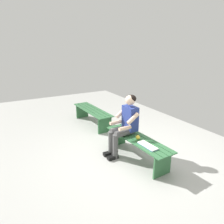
% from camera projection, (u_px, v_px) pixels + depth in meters
% --- Properties ---
extents(ground_plane, '(10.00, 7.00, 0.04)m').
position_uv_depth(ground_plane, '(72.00, 149.00, 4.57)').
color(ground_plane, '#9E9E99').
extents(bench_near, '(1.64, 0.52, 0.45)m').
position_uv_depth(bench_near, '(137.00, 143.00, 4.03)').
color(bench_near, '#2D6038').
rests_on(bench_near, ground).
extents(bench_far, '(1.67, 0.52, 0.45)m').
position_uv_depth(bench_far, '(92.00, 113.00, 5.82)').
color(bench_far, '#2D6038').
rests_on(bench_far, ground).
extents(person_seated, '(0.50, 0.69, 1.25)m').
position_uv_depth(person_seated, '(125.00, 123.00, 4.13)').
color(person_seated, navy).
rests_on(person_seated, ground).
extents(apple, '(0.09, 0.09, 0.09)m').
position_uv_depth(apple, '(138.00, 137.00, 3.94)').
color(apple, gold).
rests_on(apple, bench_near).
extents(book_open, '(0.42, 0.18, 0.02)m').
position_uv_depth(book_open, '(148.00, 146.00, 3.67)').
color(book_open, white).
rests_on(book_open, bench_near).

